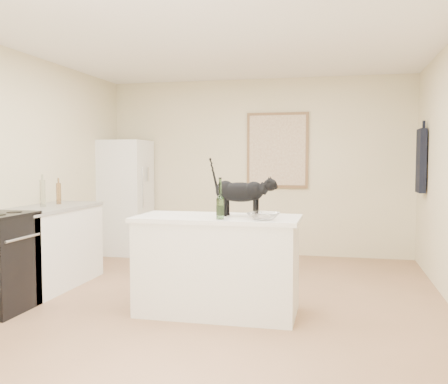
# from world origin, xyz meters

# --- Properties ---
(floor) EXTENTS (5.50, 5.50, 0.00)m
(floor) POSITION_xyz_m (0.00, 0.00, 0.00)
(floor) COLOR #A17556
(floor) RESTS_ON ground
(ceiling) EXTENTS (5.50, 5.50, 0.00)m
(ceiling) POSITION_xyz_m (0.00, 0.00, 2.60)
(ceiling) COLOR white
(ceiling) RESTS_ON ground
(wall_back) EXTENTS (4.50, 0.00, 4.50)m
(wall_back) POSITION_xyz_m (0.00, 2.75, 1.30)
(wall_back) COLOR beige
(wall_back) RESTS_ON ground
(wall_front) EXTENTS (4.50, 0.00, 4.50)m
(wall_front) POSITION_xyz_m (0.00, -2.75, 1.30)
(wall_front) COLOR beige
(wall_front) RESTS_ON ground
(wall_left) EXTENTS (0.00, 5.50, 5.50)m
(wall_left) POSITION_xyz_m (-2.25, 0.00, 1.30)
(wall_left) COLOR beige
(wall_left) RESTS_ON ground
(island_base) EXTENTS (1.44, 0.67, 0.86)m
(island_base) POSITION_xyz_m (0.10, -0.20, 0.43)
(island_base) COLOR white
(island_base) RESTS_ON floor
(island_top) EXTENTS (1.50, 0.70, 0.04)m
(island_top) POSITION_xyz_m (0.10, -0.20, 0.88)
(island_top) COLOR white
(island_top) RESTS_ON island_base
(left_cabinets) EXTENTS (0.60, 1.40, 0.86)m
(left_cabinets) POSITION_xyz_m (-1.95, 0.30, 0.43)
(left_cabinets) COLOR white
(left_cabinets) RESTS_ON floor
(left_countertop) EXTENTS (0.62, 1.44, 0.04)m
(left_countertop) POSITION_xyz_m (-1.95, 0.30, 0.88)
(left_countertop) COLOR gray
(left_countertop) RESTS_ON left_cabinets
(fridge) EXTENTS (0.68, 0.68, 1.70)m
(fridge) POSITION_xyz_m (-1.95, 2.35, 0.85)
(fridge) COLOR white
(fridge) RESTS_ON floor
(artwork_frame) EXTENTS (0.90, 0.03, 1.10)m
(artwork_frame) POSITION_xyz_m (0.30, 2.72, 1.55)
(artwork_frame) COLOR brown
(artwork_frame) RESTS_ON wall_back
(artwork_canvas) EXTENTS (0.82, 0.00, 1.02)m
(artwork_canvas) POSITION_xyz_m (0.30, 2.70, 1.55)
(artwork_canvas) COLOR beige
(artwork_canvas) RESTS_ON wall_back
(hanging_garment) EXTENTS (0.08, 0.34, 0.80)m
(hanging_garment) POSITION_xyz_m (2.19, 2.05, 1.40)
(hanging_garment) COLOR black
(hanging_garment) RESTS_ON wall_right
(black_cat) EXTENTS (0.58, 0.24, 0.40)m
(black_cat) POSITION_xyz_m (0.30, -0.16, 1.10)
(black_cat) COLOR black
(black_cat) RESTS_ON island_top
(wine_bottle) EXTENTS (0.08, 0.08, 0.32)m
(wine_bottle) POSITION_xyz_m (0.18, -0.41, 1.06)
(wine_bottle) COLOR #2B5C24
(wine_bottle) RESTS_ON island_top
(glass_bowl) EXTENTS (0.32, 0.32, 0.07)m
(glass_bowl) POSITION_xyz_m (0.55, -0.38, 0.93)
(glass_bowl) COLOR white
(glass_bowl) RESTS_ON island_top
(fridge_paper) EXTENTS (0.04, 0.16, 0.20)m
(fridge_paper) POSITION_xyz_m (-1.60, 2.44, 1.20)
(fridge_paper) COLOR beige
(fridge_paper) RESTS_ON fridge
(counter_bottle_cluster) EXTENTS (0.07, 0.39, 0.30)m
(counter_bottle_cluster) POSITION_xyz_m (-1.97, 0.38, 1.04)
(counter_bottle_cluster) COLOR brown
(counter_bottle_cluster) RESTS_ON left_countertop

